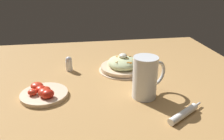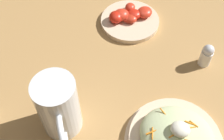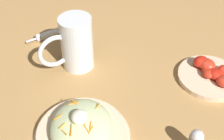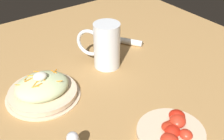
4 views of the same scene
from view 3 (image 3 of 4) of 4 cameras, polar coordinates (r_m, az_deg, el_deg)
name	(u,v)px [view 3 (image 3 of 4)]	position (r m, az deg, el deg)	size (l,w,h in m)	color
ground_plane	(120,84)	(0.88, 1.61, -2.56)	(1.43, 1.43, 0.00)	#B2844C
salad_plate	(81,130)	(0.74, -5.80, -11.13)	(0.24, 0.24, 0.09)	beige
beer_mug	(76,45)	(0.90, -6.83, 4.63)	(0.12, 0.15, 0.17)	white
napkin_roll	(55,32)	(1.08, -10.61, 7.02)	(0.11, 0.16, 0.03)	white
tomato_plate	(210,74)	(0.93, 18.04, -0.73)	(0.19, 0.19, 0.05)	beige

